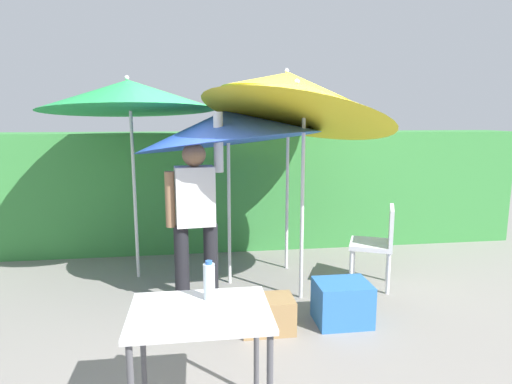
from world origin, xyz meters
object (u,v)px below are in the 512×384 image
Objects in this scene: umbrella_navy at (129,96)px; bottle_water at (209,281)px; umbrella_rainbow at (227,127)px; person_vendor at (195,213)px; folding_table at (200,325)px; cooler_box at (342,302)px; umbrella_yellow at (288,85)px; chair_plastic at (378,241)px; crate_cardboard at (268,314)px; umbrella_orange at (300,101)px.

umbrella_navy reaches higher than bottle_water.
umbrella_navy is at bearing 107.03° from bottle_water.
umbrella_rainbow is 0.91× the size of umbrella_navy.
folding_table is (0.02, -1.72, -0.27)m from person_vendor.
cooler_box is at bearing -35.80° from umbrella_navy.
bottle_water is at bearing 68.42° from folding_table.
umbrella_navy is at bearing -177.53° from umbrella_yellow.
umbrella_navy is at bearing 127.10° from person_vendor.
chair_plastic is at bearing 7.71° from person_vendor.
chair_plastic is 1.07m from cooler_box.
umbrella_yellow is 3.05m from bottle_water.
umbrella_rainbow is at bearing 82.75° from bottle_water.
chair_plastic reaches higher than cooler_box.
crate_cardboard is at bearing -43.67° from person_vendor.
chair_plastic is 2.77m from folding_table.
chair_plastic reaches higher than crate_cardboard.
person_vendor is 1.57m from cooler_box.
umbrella_navy is 2.59× the size of chair_plastic.
umbrella_orange is 2.47m from folding_table.
chair_plastic is at bearing 9.65° from umbrella_orange.
bottle_water is at bearing -87.28° from person_vendor.
cooler_box reaches higher than crate_cardboard.
umbrella_navy reaches higher than person_vendor.
folding_table is 0.26m from bottle_water.
person_vendor is at bearing -137.77° from umbrella_yellow.
umbrella_yellow is at bearing 29.89° from umbrella_rainbow.
cooler_box is 1.81m from folding_table.
bottle_water is at bearing -135.54° from chair_plastic.
umbrella_orange is (0.68, -0.45, 0.26)m from umbrella_rainbow.
cooler_box is 0.69m from crate_cardboard.
umbrella_orange is at bearing 61.14° from folding_table.
umbrella_yellow is 1.07× the size of umbrella_navy.
chair_plastic is at bearing 45.79° from folding_table.
chair_plastic is at bearing 49.86° from cooler_box.
umbrella_navy reaches higher than cooler_box.
umbrella_rainbow is at bearing 169.55° from chair_plastic.
cooler_box is (0.21, -1.50, -2.00)m from umbrella_yellow.
folding_table is (-1.27, -1.20, 0.47)m from cooler_box.
umbrella_rainbow is at bearing 102.64° from crate_cardboard.
umbrella_yellow is 3.09× the size of folding_table.
umbrella_rainbow reaches higher than person_vendor.
person_vendor reaches higher than cooler_box.
cooler_box is at bearing -130.14° from chair_plastic.
folding_table is at bearing -98.22° from umbrella_rainbow.
bottle_water is (-1.87, -1.84, 0.36)m from chair_plastic.
person_vendor is (-0.35, -0.56, -0.79)m from umbrella_rainbow.
umbrella_rainbow is 4.63× the size of crate_cardboard.
umbrella_rainbow is 0.97m from umbrella_yellow.
umbrella_orange is at bearing 112.99° from cooler_box.
umbrella_navy is at bearing 166.29° from chair_plastic.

